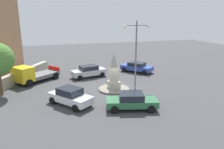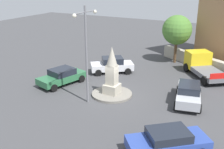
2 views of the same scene
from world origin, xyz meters
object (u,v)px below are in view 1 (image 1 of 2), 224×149
car_white_waiting (70,96)px  car_blue_approaching (137,67)px  truck_yellow_near_island (31,75)px  streetlamp (136,50)px  monument (114,73)px  car_silver_far_side (89,71)px  car_green_parked_left (132,101)px

car_white_waiting → car_blue_approaching: (-10.23, -8.93, -0.06)m
truck_yellow_near_island → streetlamp: bearing=148.7°
monument → car_blue_approaching: size_ratio=0.86×
car_silver_far_side → car_green_parked_left: size_ratio=1.00×
car_silver_far_side → truck_yellow_near_island: bearing=3.1°
car_white_waiting → car_blue_approaching: car_white_waiting is taller
streetlamp → car_white_waiting: bearing=13.3°
streetlamp → car_blue_approaching: size_ratio=1.62×
monument → truck_yellow_near_island: (8.49, -5.36, -0.93)m
monument → streetlamp: bearing=153.2°
car_silver_far_side → streetlamp: bearing=117.9°
streetlamp → car_green_parked_left: bearing=63.4°
streetlamp → car_silver_far_side: bearing=-62.1°
monument → car_silver_far_side: 6.05m
car_blue_approaching → truck_yellow_near_island: bearing=3.9°
car_green_parked_left → car_silver_far_side: bearing=-81.9°
car_white_waiting → truck_yellow_near_island: truck_yellow_near_island is taller
car_white_waiting → car_silver_far_side: bearing=-111.7°
monument → car_silver_far_side: bearing=-74.7°
car_silver_far_side → car_white_waiting: size_ratio=1.07×
monument → truck_yellow_near_island: monument is taller
monument → car_green_parked_left: (0.03, 5.05, -1.18)m
monument → car_blue_approaching: (-5.34, -6.30, -1.18)m
car_silver_far_side → car_green_parked_left: (-1.54, 10.78, -0.05)m
monument → car_white_waiting: size_ratio=0.89×
streetlamp → car_white_waiting: 7.92m
monument → streetlamp: (-1.99, 1.00, 2.44)m
monument → car_white_waiting: 5.67m
streetlamp → truck_yellow_near_island: 12.72m
car_silver_far_side → truck_yellow_near_island: 6.93m
monument → streetlamp: streetlamp is taller
monument → car_green_parked_left: 5.19m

